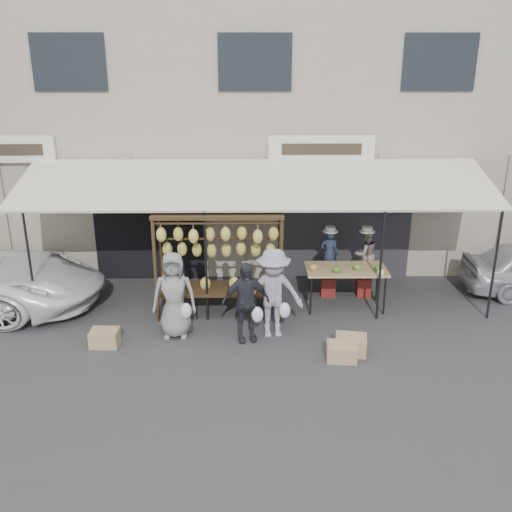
{
  "coord_description": "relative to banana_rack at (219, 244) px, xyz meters",
  "views": [
    {
      "loc": [
        -0.11,
        -9.5,
        5.24
      ],
      "look_at": [
        0.0,
        1.4,
        1.3
      ],
      "focal_mm": 40.0,
      "sensor_mm": 36.0,
      "label": 1
    }
  ],
  "objects": [
    {
      "name": "stool_left",
      "position": [
        2.38,
        0.94,
        -1.34
      ],
      "size": [
        0.33,
        0.33,
        0.44
      ],
      "primitive_type": "cube",
      "rotation": [
        0.0,
        0.0,
        0.04
      ],
      "color": "maroon",
      "rests_on": "ground_plane"
    },
    {
      "name": "vendor_right",
      "position": [
        3.19,
        0.92,
        -0.57
      ],
      "size": [
        0.64,
        0.56,
        1.12
      ],
      "primitive_type": "imported",
      "rotation": [
        0.0,
        0.0,
        3.43
      ],
      "color": "slate",
      "rests_on": "stool_right"
    },
    {
      "name": "crate_far",
      "position": [
        -2.1,
        -1.35,
        -1.41
      ],
      "size": [
        0.53,
        0.41,
        0.31
      ],
      "primitive_type": "cube",
      "rotation": [
        0.0,
        0.0,
        -0.03
      ],
      "color": "tan",
      "rests_on": "ground_plane"
    },
    {
      "name": "vendor_left",
      "position": [
        2.38,
        0.94,
        -0.56
      ],
      "size": [
        0.42,
        0.29,
        1.11
      ],
      "primitive_type": "imported",
      "rotation": [
        0.0,
        0.0,
        3.08
      ],
      "color": "#1E283D",
      "rests_on": "stool_left"
    },
    {
      "name": "customer_mid",
      "position": [
        0.55,
        -1.15,
        -0.78
      ],
      "size": [
        0.99,
        0.58,
        1.57
      ],
      "primitive_type": "imported",
      "rotation": [
        0.0,
        0.0,
        0.23
      ],
      "color": "#28292F",
      "rests_on": "ground_plane"
    },
    {
      "name": "produce_table",
      "position": [
        2.66,
        0.29,
        -0.7
      ],
      "size": [
        1.7,
        0.9,
        1.04
      ],
      "color": "tan",
      "rests_on": "ground_plane"
    },
    {
      "name": "stool_right",
      "position": [
        3.19,
        0.92,
        -1.35
      ],
      "size": [
        0.34,
        0.34,
        0.44
      ],
      "primitive_type": "cube",
      "rotation": [
        0.0,
        0.0,
        -0.09
      ],
      "color": "maroon",
      "rests_on": "ground_plane"
    },
    {
      "name": "crate_near_b",
      "position": [
        2.47,
        -1.68,
        -1.4
      ],
      "size": [
        0.62,
        0.52,
        0.34
      ],
      "primitive_type": "cube",
      "rotation": [
        0.0,
        0.0,
        -0.17
      ],
      "color": "tan",
      "rests_on": "ground_plane"
    },
    {
      "name": "awning",
      "position": [
        0.76,
        0.86,
        1.01
      ],
      "size": [
        10.0,
        2.35,
        2.92
      ],
      "color": "beige",
      "rests_on": "ground_plane"
    },
    {
      "name": "banana_rack",
      "position": [
        0.0,
        0.0,
        0.0
      ],
      "size": [
        2.6,
        0.9,
        2.24
      ],
      "color": "#392715",
      "rests_on": "ground_plane"
    },
    {
      "name": "ground_plane",
      "position": [
        0.75,
        -1.42,
        -1.56
      ],
      "size": [
        90.0,
        90.0,
        0.0
      ],
      "primitive_type": "plane",
      "color": "#2D2D30"
    },
    {
      "name": "shophouse",
      "position": [
        0.75,
        5.08,
        2.08
      ],
      "size": [
        24.0,
        6.15,
        7.3
      ],
      "color": "#A59989",
      "rests_on": "ground_plane"
    },
    {
      "name": "customer_right",
      "position": [
        1.07,
        -0.97,
        -0.68
      ],
      "size": [
        1.21,
        0.78,
        1.77
      ],
      "primitive_type": "imported",
      "rotation": [
        0.0,
        0.0,
        0.11
      ],
      "color": "gray",
      "rests_on": "ground_plane"
    },
    {
      "name": "crate_near_a",
      "position": [
        2.27,
        -1.92,
        -1.41
      ],
      "size": [
        0.56,
        0.44,
        0.32
      ],
      "primitive_type": "cube",
      "rotation": [
        0.0,
        0.0,
        -0.08
      ],
      "color": "tan",
      "rests_on": "ground_plane"
    },
    {
      "name": "customer_left",
      "position": [
        -0.82,
        -0.96,
        -0.71
      ],
      "size": [
        0.84,
        0.55,
        1.71
      ],
      "primitive_type": "imported",
      "rotation": [
        0.0,
        0.0,
        0.01
      ],
      "color": "gray",
      "rests_on": "ground_plane"
    }
  ]
}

